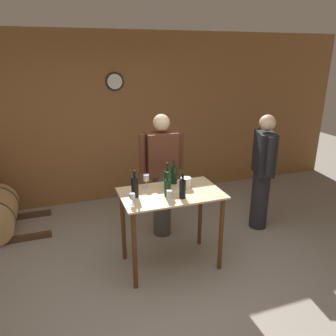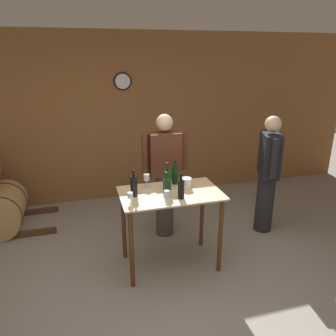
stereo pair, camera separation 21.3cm
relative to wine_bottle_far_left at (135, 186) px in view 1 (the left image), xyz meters
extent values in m
plane|color=gray|center=(0.22, -0.51, -1.03)|extent=(14.00, 14.00, 0.00)
cube|color=brown|center=(0.22, 2.11, 0.32)|extent=(8.40, 0.05, 2.70)
cylinder|color=black|center=(0.22, 2.07, 0.91)|extent=(0.28, 0.03, 0.28)
cylinder|color=white|center=(0.22, 2.06, 0.91)|extent=(0.23, 0.01, 0.23)
cube|color=#D1B284|center=(0.40, -0.02, -0.13)|extent=(1.11, 0.67, 0.02)
cylinder|color=#593319|center=(-0.10, -0.29, -0.59)|extent=(0.05, 0.05, 0.89)
cylinder|color=#593319|center=(0.89, -0.29, -0.59)|extent=(0.05, 0.05, 0.89)
cylinder|color=#593319|center=(-0.10, 0.26, -0.59)|extent=(0.05, 0.05, 0.89)
cylinder|color=#593319|center=(0.89, 0.26, -0.59)|extent=(0.05, 0.05, 0.89)
cylinder|color=black|center=(0.00, 0.00, -0.01)|extent=(0.08, 0.08, 0.22)
cylinder|color=black|center=(0.00, 0.00, 0.14)|extent=(0.02, 0.02, 0.07)
cylinder|color=black|center=(0.00, 0.00, 0.17)|extent=(0.03, 0.03, 0.02)
cylinder|color=black|center=(0.33, -0.09, -0.03)|extent=(0.07, 0.07, 0.19)
cylinder|color=black|center=(0.33, -0.09, 0.11)|extent=(0.02, 0.02, 0.08)
cylinder|color=black|center=(0.33, -0.09, 0.14)|extent=(0.03, 0.03, 0.02)
cylinder|color=black|center=(0.39, 0.08, -0.01)|extent=(0.08, 0.08, 0.22)
cylinder|color=black|center=(0.39, 0.08, 0.15)|extent=(0.02, 0.02, 0.09)
cylinder|color=black|center=(0.39, 0.08, 0.18)|extent=(0.03, 0.03, 0.02)
cylinder|color=black|center=(0.46, -0.19, -0.02)|extent=(0.07, 0.07, 0.20)
cylinder|color=black|center=(0.46, -0.19, 0.12)|extent=(0.02, 0.02, 0.08)
cylinder|color=black|center=(0.46, -0.19, 0.15)|extent=(0.03, 0.03, 0.02)
cylinder|color=black|center=(0.52, 0.22, -0.01)|extent=(0.07, 0.07, 0.21)
cylinder|color=black|center=(0.52, 0.22, 0.13)|extent=(0.02, 0.02, 0.07)
cylinder|color=black|center=(0.52, 0.22, 0.15)|extent=(0.03, 0.03, 0.02)
cylinder|color=silver|center=(-0.07, -0.18, -0.12)|extent=(0.06, 0.06, 0.00)
cylinder|color=silver|center=(-0.07, -0.18, -0.08)|extent=(0.01, 0.01, 0.06)
cylinder|color=silver|center=(-0.07, -0.18, -0.02)|extent=(0.06, 0.06, 0.06)
cylinder|color=silver|center=(0.18, 0.20, -0.12)|extent=(0.06, 0.06, 0.00)
cylinder|color=silver|center=(0.18, 0.20, -0.07)|extent=(0.01, 0.01, 0.08)
cylinder|color=silver|center=(0.18, 0.20, 0.00)|extent=(0.07, 0.07, 0.07)
cylinder|color=silver|center=(0.28, -0.30, -0.12)|extent=(0.06, 0.06, 0.00)
cylinder|color=silver|center=(0.28, -0.30, -0.08)|extent=(0.01, 0.01, 0.08)
cylinder|color=silver|center=(0.28, -0.30, 0.00)|extent=(0.06, 0.06, 0.07)
cylinder|color=silver|center=(0.42, 0.18, -0.12)|extent=(0.06, 0.06, 0.00)
cylinder|color=silver|center=(0.42, 0.18, -0.08)|extent=(0.01, 0.01, 0.06)
cylinder|color=silver|center=(0.42, 0.18, -0.02)|extent=(0.07, 0.07, 0.06)
cylinder|color=white|center=(0.60, 0.06, -0.06)|extent=(0.12, 0.12, 0.12)
cylinder|color=#4C4742|center=(0.52, 0.68, -0.60)|extent=(0.24, 0.24, 0.86)
cube|color=#592D1E|center=(0.52, 0.68, 0.11)|extent=(0.40, 0.22, 0.56)
sphere|color=beige|center=(0.52, 0.68, 0.51)|extent=(0.21, 0.21, 0.21)
cylinder|color=#592D1E|center=(0.77, 0.68, 0.14)|extent=(0.09, 0.09, 0.50)
cylinder|color=#592D1E|center=(0.27, 0.68, 0.14)|extent=(0.09, 0.09, 0.50)
cylinder|color=#232328|center=(1.87, 0.41, -0.63)|extent=(0.24, 0.24, 0.81)
cube|color=black|center=(1.87, 0.41, 0.06)|extent=(0.34, 0.45, 0.57)
sphere|color=beige|center=(1.87, 0.41, 0.47)|extent=(0.21, 0.21, 0.21)
cylinder|color=black|center=(1.96, 0.64, 0.09)|extent=(0.09, 0.09, 0.51)
cylinder|color=black|center=(1.79, 0.17, 0.09)|extent=(0.09, 0.09, 0.51)
camera|label=1|loc=(-0.72, -3.11, 1.31)|focal=35.00mm
camera|label=2|loc=(-0.52, -3.18, 1.31)|focal=35.00mm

